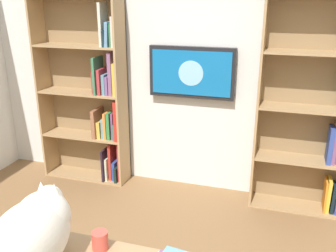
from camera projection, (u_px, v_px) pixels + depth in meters
The scene contains 6 objects.
wall_back at pixel (191, 60), 3.69m from camera, with size 4.52×0.06×2.70m, color silver.
bookshelf_left at pixel (323, 111), 3.31m from camera, with size 0.91×0.28×2.00m.
bookshelf_right at pixel (93, 98), 3.96m from camera, with size 0.95×0.28×1.96m.
wall_mounted_tv at pixel (192, 73), 3.64m from camera, with size 0.85×0.07×0.50m.
cat at pixel (33, 233), 1.66m from camera, with size 0.29×0.63×0.36m.
coffee_mug at pixel (100, 241), 1.83m from camera, with size 0.08×0.08×0.10m, color #D84C3F.
Camera 1 is at (-0.87, 1.37, 1.95)m, focal length 39.94 mm.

